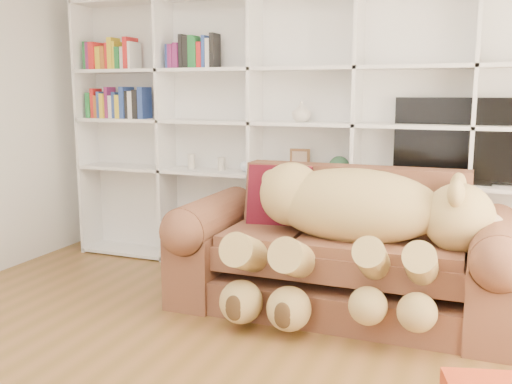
% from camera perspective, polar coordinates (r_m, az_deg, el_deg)
% --- Properties ---
extents(wall_back, '(5.00, 0.02, 2.70)m').
position_cam_1_polar(wall_back, '(4.99, 5.51, 7.51)').
color(wall_back, white).
rests_on(wall_back, floor).
extents(bookshelf, '(4.43, 0.35, 2.40)m').
position_cam_1_polar(bookshelf, '(4.93, 2.36, 7.01)').
color(bookshelf, white).
rests_on(bookshelf, floor).
extents(sofa, '(2.39, 1.03, 1.00)m').
position_cam_1_polar(sofa, '(4.20, 8.65, -6.51)').
color(sofa, brown).
rests_on(sofa, floor).
extents(teddy_bear, '(1.75, 0.97, 1.01)m').
position_cam_1_polar(teddy_bear, '(3.91, 9.59, -3.01)').
color(teddy_bear, tan).
rests_on(teddy_bear, sofa).
extents(throw_pillow, '(0.52, 0.34, 0.51)m').
position_cam_1_polar(throw_pillow, '(4.41, 2.44, -0.57)').
color(throw_pillow, '#570F17').
rests_on(throw_pillow, sofa).
extents(tv, '(1.11, 0.18, 0.66)m').
position_cam_1_polar(tv, '(4.66, 20.49, 4.77)').
color(tv, black).
rests_on(tv, bookshelf).
extents(picture_frame, '(0.17, 0.04, 0.21)m').
position_cam_1_polar(picture_frame, '(4.84, 4.41, 3.08)').
color(picture_frame, brown).
rests_on(picture_frame, bookshelf).
extents(green_vase, '(0.17, 0.17, 0.17)m').
position_cam_1_polar(green_vase, '(4.76, 8.31, 2.53)').
color(green_vase, '#305D3D').
rests_on(green_vase, bookshelf).
extents(figurine_tall, '(0.08, 0.08, 0.14)m').
position_cam_1_polar(figurine_tall, '(5.24, -6.48, 3.04)').
color(figurine_tall, beige).
rests_on(figurine_tall, bookshelf).
extents(figurine_short, '(0.09, 0.09, 0.12)m').
position_cam_1_polar(figurine_short, '(5.11, -3.47, 2.80)').
color(figurine_short, beige).
rests_on(figurine_short, bookshelf).
extents(snow_globe, '(0.10, 0.10, 0.10)m').
position_cam_1_polar(snow_globe, '(5.02, -1.11, 2.62)').
color(snow_globe, white).
rests_on(snow_globe, bookshelf).
extents(shelf_vase, '(0.21, 0.21, 0.17)m').
position_cam_1_polar(shelf_vase, '(4.81, 4.56, 8.02)').
color(shelf_vase, beige).
rests_on(shelf_vase, bookshelf).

